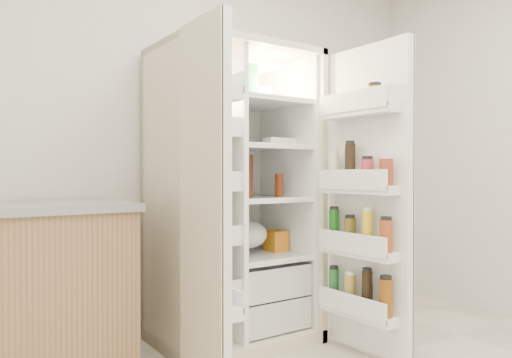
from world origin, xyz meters
TOP-DOWN VIEW (x-y plane):
  - wall_back at (0.00, 2.00)m, footprint 4.00×0.02m
  - refrigerator at (0.10, 1.65)m, footprint 0.92×0.70m
  - freezer_door at (-0.42, 1.05)m, footprint 0.15×0.40m
  - fridge_door at (0.56, 0.96)m, footprint 0.17×0.58m

SIDE VIEW (x-z plane):
  - refrigerator at x=0.10m, z-range -0.16..1.64m
  - fridge_door at x=0.56m, z-range 0.01..1.73m
  - freezer_door at x=-0.42m, z-range 0.03..1.75m
  - wall_back at x=0.00m, z-range 0.00..2.70m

